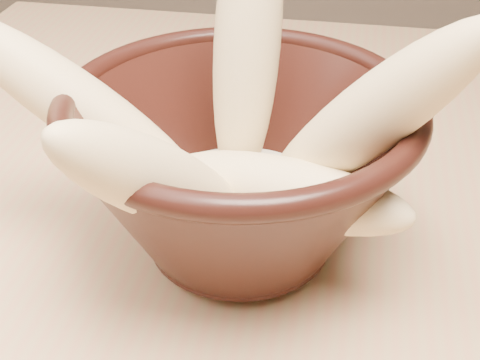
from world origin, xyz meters
name	(u,v)px	position (x,y,z in m)	size (l,w,h in m)	color
bowl	(240,166)	(-0.21, -0.06, 0.82)	(0.23, 0.23, 0.12)	black
milk_puddle	(240,205)	(-0.21, -0.06, 0.79)	(0.13, 0.13, 0.02)	beige
banana_upright	(247,44)	(-0.21, -0.03, 0.89)	(0.04, 0.04, 0.20)	#D9BD80
banana_left	(84,110)	(-0.31, -0.06, 0.86)	(0.04, 0.04, 0.19)	#D9BD80
banana_right	(365,121)	(-0.13, -0.07, 0.87)	(0.04, 0.04, 0.19)	#D9BD80
banana_across	(284,191)	(-0.17, -0.09, 0.82)	(0.04, 0.04, 0.16)	#D9BD80
banana_front	(160,182)	(-0.24, -0.13, 0.85)	(0.04, 0.04, 0.17)	#D9BD80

